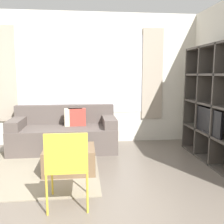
% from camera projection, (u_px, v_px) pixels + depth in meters
% --- Properties ---
extents(ground_plane, '(16.00, 16.00, 0.00)m').
position_uv_depth(ground_plane, '(80.00, 221.00, 2.49)').
color(ground_plane, '#665B51').
extents(wall_back, '(6.07, 0.11, 2.70)m').
position_uv_depth(wall_back, '(81.00, 79.00, 5.20)').
color(wall_back, silver).
rests_on(wall_back, ground_plane).
extents(area_rug, '(2.36, 1.94, 0.01)m').
position_uv_depth(area_rug, '(20.00, 170.00, 3.79)').
color(area_rug, gray).
rests_on(area_rug, ground_plane).
extents(couch_main, '(1.97, 0.91, 0.84)m').
position_uv_depth(couch_main, '(65.00, 134.00, 4.83)').
color(couch_main, '#564C47').
rests_on(couch_main, ground_plane).
extents(ottoman, '(0.75, 0.61, 0.37)m').
position_uv_depth(ottoman, '(70.00, 160.00, 3.73)').
color(ottoman, brown).
rests_on(ottoman, ground_plane).
extents(folding_chair, '(0.44, 0.46, 0.86)m').
position_uv_depth(folding_chair, '(67.00, 162.00, 2.67)').
color(folding_chair, gold).
rests_on(folding_chair, ground_plane).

